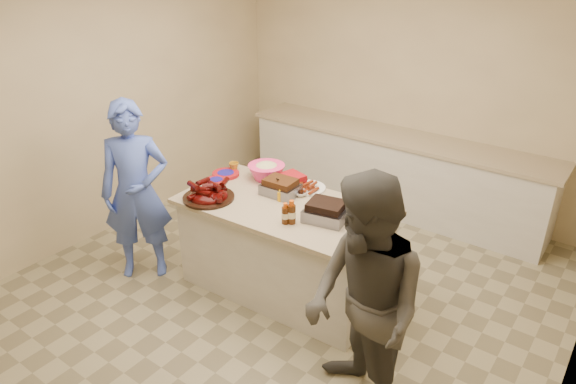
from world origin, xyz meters
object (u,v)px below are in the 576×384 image
Objects in this scene: roasting_pan at (370,217)px; bbq_bottle_a at (292,223)px; mustard_bottle at (280,201)px; coleslaw_bowl at (267,179)px; bbq_bottle_b at (285,223)px; rib_platter at (209,199)px; guest_blue at (147,270)px; island at (285,287)px; plastic_cup at (234,171)px.

roasting_pan is 1.61× the size of bbq_bottle_a.
roasting_pan is at bearing 15.29° from mustard_bottle.
bbq_bottle_b is at bearing -41.59° from coleslaw_bowl.
rib_platter is 1.39m from roasting_pan.
bbq_bottle_a reaches higher than roasting_pan.
bbq_bottle_b is at bearing -46.12° from mustard_bottle.
bbq_bottle_b reaches higher than guest_blue.
rib_platter is at bearing -147.60° from mustard_bottle.
island is at bearing 26.48° from rib_platter.
rib_platter is 1.10m from guest_blue.
island is 5.21× the size of coleslaw_bowl.
mustard_bottle is (0.52, 0.33, 0.00)m from rib_platter.
coleslaw_bowl reaches higher than bbq_bottle_b.
roasting_pan is 0.19× the size of guest_blue.
coleslaw_bowl is at bearing 7.59° from plastic_cup.
mustard_bottle is at bearing -16.05° from guest_blue.
bbq_bottle_a reaches higher than bbq_bottle_b.
rib_platter is at bearing -20.50° from guest_blue.
bbq_bottle_a reaches higher than guest_blue.
mustard_bottle is (-0.76, -0.21, 0.00)m from roasting_pan.
mustard_bottle is at bearing 140.74° from bbq_bottle_a.
coleslaw_bowl is at bearing 177.28° from roasting_pan.
mustard_bottle reaches higher than island.
rib_platter is (-0.60, -0.30, 0.85)m from island.
coleslaw_bowl is 0.88m from bbq_bottle_a.
guest_blue is at bearing -157.06° from rib_platter.
bbq_bottle_a is at bearing -25.35° from plastic_cup.
roasting_pan is 1.14m from coleslaw_bowl.
island is 18.87× the size of plastic_cup.
island is 0.91m from bbq_bottle_a.
coleslaw_bowl is at bearing 141.49° from bbq_bottle_a.
bbq_bottle_a is at bearing -38.51° from coleslaw_bowl.
mustard_bottle is 1.16× the size of plastic_cup.
bbq_bottle_b is 1.70m from guest_blue.
coleslaw_bowl is 0.37m from plastic_cup.
guest_blue is (-0.78, -0.90, -0.85)m from coleslaw_bowl.
mustard_bottle is at bearing -18.31° from plastic_cup.
bbq_bottle_b is (0.20, -0.25, 0.85)m from island.
plastic_cup is at bearing -172.41° from coleslaw_bowl.
roasting_pan is 3.34× the size of plastic_cup.
roasting_pan is at bearing -1.48° from plastic_cup.
rib_platter is at bearing -156.19° from island.
island is at bearing -23.66° from mustard_bottle.
bbq_bottle_b is (0.79, 0.05, 0.00)m from rib_platter.
plastic_cup is (-0.82, 0.28, 0.85)m from island.
coleslaw_bowl is 3.62× the size of plastic_cup.
plastic_cup reaches higher than island.
mustard_bottle is (-0.31, 0.25, 0.00)m from bbq_bottle_a.
roasting_pan is at bearing -4.39° from coleslaw_bowl.
mustard_bottle is at bearing 153.67° from island.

